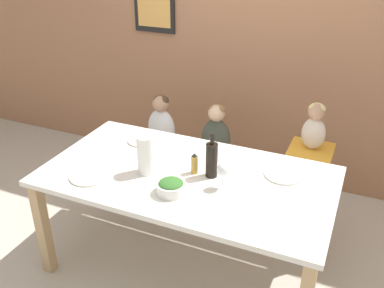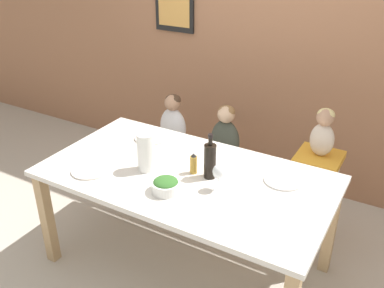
% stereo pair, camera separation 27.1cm
% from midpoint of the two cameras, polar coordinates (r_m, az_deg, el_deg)
% --- Properties ---
extents(ground_plane, '(14.00, 14.00, 0.00)m').
position_cam_midpoint_polar(ground_plane, '(3.20, -3.08, -15.70)').
color(ground_plane, '#BCB2A3').
extents(wall_back, '(10.00, 0.09, 2.70)m').
position_cam_midpoint_polar(wall_back, '(3.77, 6.43, 14.47)').
color(wall_back, '#9E6B4C').
rests_on(wall_back, ground_plane).
extents(dining_table, '(1.85, 1.00, 0.75)m').
position_cam_midpoint_polar(dining_table, '(2.78, -3.42, -5.57)').
color(dining_table, silver).
rests_on(dining_table, ground_plane).
extents(chair_far_left, '(0.37, 0.38, 0.46)m').
position_cam_midpoint_polar(chair_far_left, '(3.73, -6.04, -1.58)').
color(chair_far_left, silver).
rests_on(chair_far_left, ground_plane).
extents(chair_far_center, '(0.37, 0.38, 0.46)m').
position_cam_midpoint_polar(chair_far_center, '(3.54, 0.92, -3.12)').
color(chair_far_center, silver).
rests_on(chair_far_center, ground_plane).
extents(chair_right_highchair, '(0.31, 0.32, 0.71)m').
position_cam_midpoint_polar(chair_right_highchair, '(3.29, 13.00, -3.27)').
color(chair_right_highchair, silver).
rests_on(chair_right_highchair, ground_plane).
extents(person_child_left, '(0.24, 0.14, 0.47)m').
position_cam_midpoint_polar(person_child_left, '(3.59, -6.27, 2.84)').
color(person_child_left, silver).
rests_on(person_child_left, chair_far_left).
extents(person_child_center, '(0.24, 0.14, 0.47)m').
position_cam_midpoint_polar(person_child_center, '(3.40, 0.96, 1.48)').
color(person_child_center, '#3D4238').
rests_on(person_child_center, chair_far_center).
extents(person_baby_right, '(0.17, 0.13, 0.35)m').
position_cam_midpoint_polar(person_baby_right, '(3.12, 13.70, 2.55)').
color(person_baby_right, beige).
rests_on(person_baby_right, chair_right_highchair).
extents(wine_bottle, '(0.08, 0.08, 0.30)m').
position_cam_midpoint_polar(wine_bottle, '(2.65, -0.27, -2.11)').
color(wine_bottle, black).
rests_on(wine_bottle, dining_table).
extents(paper_towel_roll, '(0.11, 0.11, 0.26)m').
position_cam_midpoint_polar(paper_towel_roll, '(2.72, -9.01, -1.48)').
color(paper_towel_roll, white).
rests_on(paper_towel_roll, dining_table).
extents(wine_glass_near, '(0.07, 0.07, 0.17)m').
position_cam_midpoint_polar(wine_glass_near, '(2.53, 1.10, -3.65)').
color(wine_glass_near, white).
rests_on(wine_glass_near, dining_table).
extents(salad_bowl_large, '(0.17, 0.17, 0.09)m').
position_cam_midpoint_polar(salad_bowl_large, '(2.54, -5.86, -5.77)').
color(salad_bowl_large, white).
rests_on(salad_bowl_large, dining_table).
extents(dinner_plate_front_left, '(0.24, 0.24, 0.01)m').
position_cam_midpoint_polar(dinner_plate_front_left, '(2.81, -16.28, -4.22)').
color(dinner_plate_front_left, silver).
rests_on(dinner_plate_front_left, dining_table).
extents(dinner_plate_back_left, '(0.24, 0.24, 0.01)m').
position_cam_midpoint_polar(dinner_plate_back_left, '(3.18, -8.84, 0.47)').
color(dinner_plate_back_left, silver).
rests_on(dinner_plate_back_left, dining_table).
extents(dinner_plate_back_right, '(0.24, 0.24, 0.01)m').
position_cam_midpoint_polar(dinner_plate_back_right, '(2.75, 9.39, -4.14)').
color(dinner_plate_back_right, silver).
rests_on(dinner_plate_back_right, dining_table).
extents(condiment_bottle_hot_sauce, '(0.05, 0.05, 0.14)m').
position_cam_midpoint_polar(condiment_bottle_hot_sauce, '(2.72, -2.53, -2.70)').
color(condiment_bottle_hot_sauce, '#BC8E33').
rests_on(condiment_bottle_hot_sauce, dining_table).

